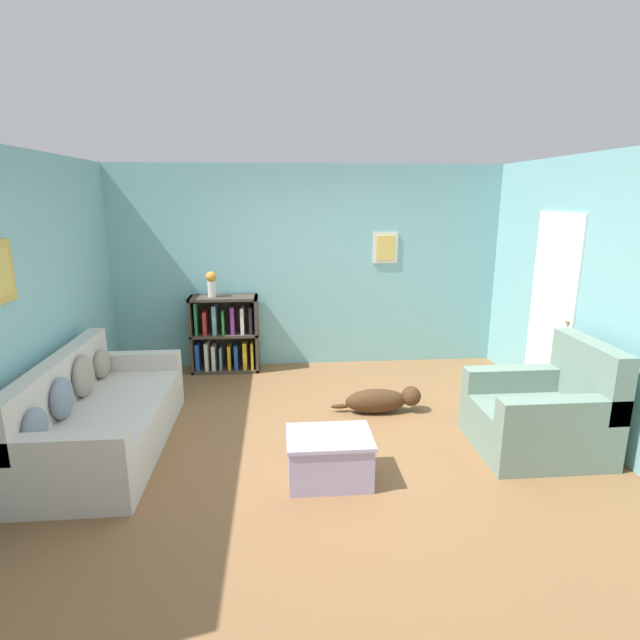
% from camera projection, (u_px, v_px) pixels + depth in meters
% --- Properties ---
extents(ground_plane, '(14.00, 14.00, 0.00)m').
position_uv_depth(ground_plane, '(324.00, 439.00, 4.66)').
color(ground_plane, brown).
extents(wall_back, '(5.60, 0.13, 2.60)m').
position_uv_depth(wall_back, '(309.00, 267.00, 6.52)').
color(wall_back, '#7AB7BC').
rests_on(wall_back, ground_plane).
extents(wall_left, '(0.13, 5.00, 2.60)m').
position_uv_depth(wall_left, '(18.00, 308.00, 4.14)').
color(wall_left, '#7AB7BC').
rests_on(wall_left, ground_plane).
extents(wall_right, '(0.16, 5.00, 2.60)m').
position_uv_depth(wall_right, '(600.00, 299.00, 4.56)').
color(wall_right, '#7AB7BC').
rests_on(wall_right, ground_plane).
extents(couch, '(0.92, 2.04, 0.86)m').
position_uv_depth(couch, '(100.00, 417.00, 4.41)').
color(couch, beige).
rests_on(couch, ground_plane).
extents(bookshelf, '(0.85, 0.35, 0.98)m').
position_uv_depth(bookshelf, '(225.00, 336.00, 6.41)').
color(bookshelf, '#42382D').
rests_on(bookshelf, ground_plane).
extents(recliner_chair, '(1.05, 0.93, 0.99)m').
position_uv_depth(recliner_chair, '(544.00, 414.00, 4.41)').
color(recliner_chair, gray).
rests_on(recliner_chair, ground_plane).
extents(coffee_table, '(0.67, 0.49, 0.39)m').
position_uv_depth(coffee_table, '(329.00, 456.00, 3.95)').
color(coffee_table, '#ADA3CC').
rests_on(coffee_table, ground_plane).
extents(dog, '(0.95, 0.23, 0.27)m').
position_uv_depth(dog, '(382.00, 400.00, 5.21)').
color(dog, '#472D19').
rests_on(dog, ground_plane).
extents(vase, '(0.13, 0.13, 0.32)m').
position_uv_depth(vase, '(211.00, 283.00, 6.22)').
color(vase, silver).
rests_on(vase, bookshelf).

